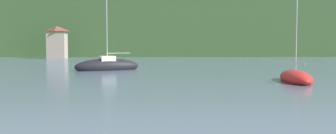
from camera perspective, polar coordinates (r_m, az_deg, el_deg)
name	(u,v)px	position (r m, az deg, el deg)	size (l,w,h in m)	color
wooded_hillside	(211,35)	(131.70, 6.20, 4.64)	(352.00, 74.63, 24.47)	#38562D
shore_building_westcentral	(57,43)	(84.75, -15.78, 3.41)	(3.87, 3.27, 6.72)	gray
sailboat_far_1	(107,66)	(49.11, -8.80, 0.14)	(8.33, 5.26, 10.57)	black
sailboat_far_2	(295,78)	(36.44, 17.99, -1.53)	(2.92, 7.02, 9.61)	red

